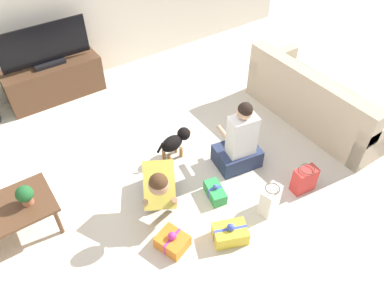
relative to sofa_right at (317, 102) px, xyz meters
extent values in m
plane|color=beige|center=(-2.43, 0.23, -0.29)|extent=(16.00, 16.00, 0.00)
cube|color=beige|center=(-2.43, 2.86, 1.01)|extent=(8.40, 0.06, 2.60)
cube|color=#C6B293|center=(0.05, 0.00, -0.09)|extent=(0.83, 2.05, 0.41)
cube|color=#C6B293|center=(-0.26, 0.00, 0.32)|extent=(0.20, 2.05, 0.42)
cube|color=#C6B293|center=(0.05, -0.95, 0.00)|extent=(0.83, 0.16, 0.59)
cube|color=#C6B293|center=(0.05, 0.95, 0.00)|extent=(0.83, 0.16, 0.59)
cube|color=#EACC4C|center=(-0.06, -0.35, 0.27)|extent=(0.18, 0.34, 0.32)
cube|color=#288E6B|center=(-0.06, 0.35, 0.27)|extent=(0.18, 0.34, 0.32)
cube|color=brown|center=(-4.04, 0.41, 0.11)|extent=(1.00, 0.59, 0.03)
cylinder|color=brown|center=(-3.60, 0.18, -0.10)|extent=(0.04, 0.04, 0.39)
cylinder|color=brown|center=(-3.60, 0.65, -0.10)|extent=(0.04, 0.04, 0.39)
cube|color=brown|center=(-2.79, 2.56, -0.02)|extent=(1.38, 0.45, 0.55)
cube|color=black|center=(-2.79, 2.56, 0.28)|extent=(0.44, 0.20, 0.05)
cube|color=black|center=(-2.79, 2.56, 0.58)|extent=(1.24, 0.03, 0.55)
cube|color=#23232D|center=(-2.45, 0.08, -0.15)|extent=(0.47, 0.52, 0.28)
cube|color=gold|center=(-2.59, -0.18, 0.15)|extent=(0.53, 0.60, 0.47)
sphere|color=tan|center=(-2.69, -0.34, 0.37)|extent=(0.20, 0.20, 0.20)
sphere|color=#472D19|center=(-2.69, -0.34, 0.40)|extent=(0.19, 0.19, 0.19)
cylinder|color=tan|center=(-2.77, -0.20, -0.04)|extent=(0.19, 0.27, 0.42)
cylinder|color=tan|center=(-2.52, -0.34, -0.04)|extent=(0.19, 0.27, 0.42)
cube|color=#283351|center=(-1.44, -0.06, -0.17)|extent=(0.58, 0.48, 0.24)
cube|color=white|center=(-1.45, -0.12, 0.21)|extent=(0.35, 0.25, 0.52)
sphere|color=tan|center=(-1.45, -0.11, 0.55)|extent=(0.19, 0.19, 0.19)
sphere|color=black|center=(-1.45, -0.12, 0.59)|extent=(0.17, 0.17, 0.17)
cylinder|color=tan|center=(-1.29, 0.06, 0.13)|extent=(0.10, 0.27, 0.06)
cylinder|color=tan|center=(-1.55, 0.10, 0.13)|extent=(0.10, 0.27, 0.06)
ellipsoid|color=black|center=(-2.05, 0.46, -0.05)|extent=(0.32, 0.21, 0.20)
sphere|color=black|center=(-1.86, 0.48, 0.00)|extent=(0.17, 0.17, 0.17)
sphere|color=olive|center=(-1.80, 0.49, -0.02)|extent=(0.08, 0.08, 0.08)
cylinder|color=black|center=(-2.23, 0.44, -0.01)|extent=(0.11, 0.04, 0.12)
cylinder|color=olive|center=(-1.95, 0.42, -0.22)|extent=(0.04, 0.04, 0.15)
cylinder|color=olive|center=(-1.96, 0.53, -0.22)|extent=(0.04, 0.04, 0.15)
cylinder|color=olive|center=(-2.14, 0.40, -0.22)|extent=(0.04, 0.04, 0.15)
cylinder|color=olive|center=(-2.15, 0.50, -0.22)|extent=(0.04, 0.04, 0.15)
cube|color=orange|center=(-2.73, -0.62, -0.22)|extent=(0.34, 0.36, 0.15)
cube|color=#CC3389|center=(-2.73, -0.62, -0.22)|extent=(0.25, 0.11, 0.15)
sphere|color=#CC3389|center=(-2.73, -0.62, -0.12)|extent=(0.09, 0.09, 0.09)
cube|color=yellow|center=(-2.19, -0.88, -0.21)|extent=(0.41, 0.35, 0.17)
cube|color=#3D51BC|center=(-2.19, -0.88, -0.21)|extent=(0.33, 0.16, 0.17)
sphere|color=#3D51BC|center=(-2.19, -0.88, -0.10)|extent=(0.08, 0.08, 0.08)
cube|color=#2D934C|center=(-1.98, -0.34, -0.23)|extent=(0.23, 0.34, 0.14)
cube|color=#3D51BC|center=(-1.98, -0.34, -0.23)|extent=(0.17, 0.07, 0.14)
sphere|color=#3D51BC|center=(-1.98, -0.34, -0.13)|extent=(0.06, 0.06, 0.06)
cube|color=white|center=(-1.61, -0.82, -0.13)|extent=(0.28, 0.20, 0.34)
torus|color=#4C3823|center=(-1.61, -0.82, 0.06)|extent=(0.20, 0.20, 0.01)
cube|color=red|center=(-1.08, -0.82, -0.14)|extent=(0.28, 0.18, 0.32)
torus|color=#4C3823|center=(-1.08, -0.82, 0.04)|extent=(0.19, 0.19, 0.01)
cylinder|color=#A36042|center=(-3.78, 0.37, 0.16)|extent=(0.11, 0.11, 0.07)
sphere|color=#1E5628|center=(-3.78, 0.37, 0.26)|extent=(0.17, 0.17, 0.17)
camera|label=1|loc=(-3.73, -2.45, 3.08)|focal=35.00mm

